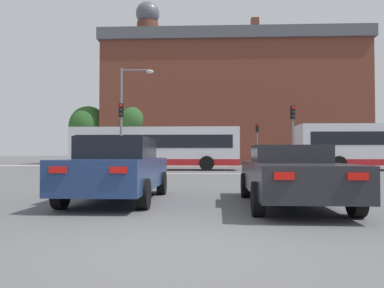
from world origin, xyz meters
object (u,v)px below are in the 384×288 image
(traffic_light_near_left, at_px, (121,126))
(pedestrian_walking_west, at_px, (308,156))
(bus_crossing_lead, at_px, (156,147))
(pedestrian_walking_east, at_px, (123,154))
(traffic_light_far_left, at_px, (150,139))
(street_lamp_junction, at_px, (127,107))
(traffic_light_near_right, at_px, (293,128))
(car_saloon_left, at_px, (119,169))
(pedestrian_waiting, at_px, (293,155))
(car_roadster_right, at_px, (290,175))
(traffic_light_far_right, at_px, (257,137))

(traffic_light_near_left, relative_size, pedestrian_walking_west, 2.57)
(bus_crossing_lead, distance_m, pedestrian_walking_east, 10.58)
(traffic_light_far_left, height_order, street_lamp_junction, street_lamp_junction)
(traffic_light_near_right, height_order, street_lamp_junction, street_lamp_junction)
(car_saloon_left, bearing_deg, street_lamp_junction, 101.94)
(pedestrian_waiting, bearing_deg, car_roadster_right, -148.65)
(car_saloon_left, distance_m, bus_crossing_lead, 17.34)
(bus_crossing_lead, bearing_deg, pedestrian_waiting, 128.60)
(car_roadster_right, xyz_separation_m, traffic_light_near_right, (3.28, 14.20, 2.04))
(car_roadster_right, distance_m, traffic_light_far_left, 26.89)
(car_roadster_right, distance_m, street_lamp_junction, 17.51)
(car_roadster_right, relative_size, pedestrian_waiting, 2.73)
(street_lamp_junction, relative_size, pedestrian_walking_west, 4.16)
(pedestrian_waiting, bearing_deg, traffic_light_near_right, -148.61)
(traffic_light_near_right, bearing_deg, traffic_light_far_right, 92.36)
(traffic_light_near_left, height_order, street_lamp_junction, street_lamp_junction)
(pedestrian_walking_west, bearing_deg, pedestrian_walking_east, 4.61)
(car_saloon_left, xyz_separation_m, pedestrian_walking_west, (11.55, 26.26, 0.16))
(bus_crossing_lead, distance_m, traffic_light_near_left, 4.63)
(traffic_light_near_left, bearing_deg, traffic_light_near_right, 2.82)
(traffic_light_near_right, bearing_deg, car_saloon_left, -118.34)
(traffic_light_far_left, distance_m, pedestrian_walking_west, 14.80)
(traffic_light_near_left, distance_m, pedestrian_walking_east, 14.22)
(traffic_light_near_left, relative_size, traffic_light_far_left, 1.13)
(traffic_light_near_right, xyz_separation_m, traffic_light_far_right, (-0.50, 12.27, -0.05))
(traffic_light_near_right, relative_size, traffic_light_far_right, 1.02)
(bus_crossing_lead, relative_size, pedestrian_walking_west, 7.22)
(traffic_light_far_right, bearing_deg, bus_crossing_lead, -134.15)
(traffic_light_far_right, bearing_deg, street_lamp_junction, -132.25)
(bus_crossing_lead, xyz_separation_m, traffic_light_far_left, (-1.63, 7.94, 0.89))
(traffic_light_near_left, height_order, pedestrian_waiting, traffic_light_near_left)
(traffic_light_near_left, bearing_deg, pedestrian_walking_west, 42.29)
(traffic_light_near_right, relative_size, pedestrian_walking_east, 2.22)
(pedestrian_waiting, bearing_deg, traffic_light_near_left, -179.95)
(street_lamp_junction, xyz_separation_m, pedestrian_walking_east, (-2.93, 11.86, -3.09))
(traffic_light_far_right, xyz_separation_m, pedestrian_walking_west, (4.75, 0.46, -1.73))
(car_saloon_left, relative_size, street_lamp_junction, 0.69)
(pedestrian_walking_west, bearing_deg, pedestrian_waiting, -12.87)
(traffic_light_near_left, bearing_deg, street_lamp_junction, 91.58)
(bus_crossing_lead, relative_size, traffic_light_near_right, 2.90)
(bus_crossing_lead, bearing_deg, pedestrian_walking_west, 124.61)
(street_lamp_junction, bearing_deg, pedestrian_waiting, 41.26)
(traffic_light_far_right, bearing_deg, car_saloon_left, -104.76)
(traffic_light_near_left, bearing_deg, car_saloon_left, -77.06)
(traffic_light_near_right, distance_m, pedestrian_walking_east, 18.86)
(traffic_light_far_left, bearing_deg, traffic_light_near_right, -48.16)
(pedestrian_walking_east, bearing_deg, traffic_light_near_right, 7.84)
(car_saloon_left, relative_size, traffic_light_near_right, 1.16)
(traffic_light_far_right, relative_size, street_lamp_junction, 0.59)
(car_saloon_left, relative_size, traffic_light_far_right, 1.18)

